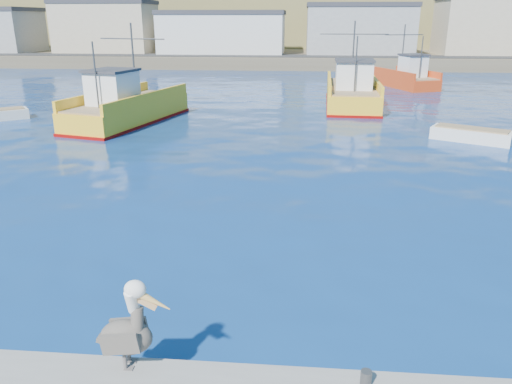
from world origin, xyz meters
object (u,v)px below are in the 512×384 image
Objects in this scene: trawler_yellow_b at (352,93)px; trawler_yellow_a at (126,108)px; pelican at (129,330)px; boat_orange at (406,77)px; skiff_mid at (471,136)px.

trawler_yellow_a is at bearing -151.91° from trawler_yellow_b.
boat_orange is at bearing 73.06° from pelican.
trawler_yellow_b is at bearing 77.86° from pelican.
skiff_mid is (-0.85, -23.52, -0.72)m from boat_orange.
skiff_mid is at bearing 58.99° from pelican.
trawler_yellow_b is at bearing 115.93° from skiff_mid.
trawler_yellow_b is at bearing 28.09° from trawler_yellow_a.
trawler_yellow_b reaches higher than skiff_mid.
trawler_yellow_a is at bearing 108.98° from pelican.
pelican is at bearing -106.94° from boat_orange.
boat_orange reaches higher than pelican.
pelican is at bearing -71.02° from trawler_yellow_a.
trawler_yellow_b is 13.05m from skiff_mid.
trawler_yellow_b is 33.77m from pelican.
trawler_yellow_a reaches higher than boat_orange.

